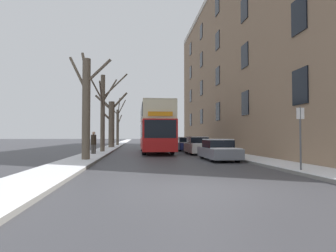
{
  "coord_description": "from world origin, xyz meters",
  "views": [
    {
      "loc": [
        -1.93,
        -8.27,
        1.48
      ],
      "look_at": [
        0.3,
        13.14,
        2.22
      ],
      "focal_mm": 32.0,
      "sensor_mm": 36.0,
      "label": 1
    }
  ],
  "objects": [
    {
      "name": "double_decker_bus",
      "position": [
        -0.25,
        18.63,
        2.4
      ],
      "size": [
        2.59,
        11.01,
        4.24
      ],
      "color": "red",
      "rests_on": "ground"
    },
    {
      "name": "terrace_facade_right",
      "position": [
        10.69,
        21.02,
        9.0
      ],
      "size": [
        9.1,
        43.24,
        18.0
      ],
      "color": "#8C7056",
      "rests_on": "ground"
    },
    {
      "name": "parked_car_1",
      "position": [
        3.06,
        15.99,
        0.67
      ],
      "size": [
        1.7,
        4.16,
        1.45
      ],
      "color": "silver",
      "rests_on": "ground"
    },
    {
      "name": "bare_tree_left_1",
      "position": [
        -4.86,
        18.17,
        3.8
      ],
      "size": [
        3.53,
        3.4,
        7.13
      ],
      "color": "brown",
      "rests_on": "ground"
    },
    {
      "name": "bare_tree_left_3",
      "position": [
        -4.83,
        37.47,
        3.26
      ],
      "size": [
        3.31,
        3.27,
        7.11
      ],
      "color": "brown",
      "rests_on": "ground"
    },
    {
      "name": "street_sign_post",
      "position": [
        4.45,
        2.85,
        1.5
      ],
      "size": [
        0.32,
        0.07,
        2.63
      ],
      "color": "#4C4F54",
      "rests_on": "ground"
    },
    {
      "name": "bare_tree_left_0",
      "position": [
        -4.85,
        9.34,
        3.27
      ],
      "size": [
        2.83,
        2.09,
        6.52
      ],
      "color": "brown",
      "rests_on": "ground"
    },
    {
      "name": "parked_car_0",
      "position": [
        3.06,
        9.75,
        0.61
      ],
      "size": [
        1.72,
        4.43,
        1.31
      ],
      "color": "slate",
      "rests_on": "ground"
    },
    {
      "name": "sidewalk_right",
      "position": [
        5.18,
        53.0,
        0.08
      ],
      "size": [
        2.04,
        130.0,
        0.16
      ],
      "color": "slate",
      "rests_on": "ground"
    },
    {
      "name": "bare_tree_left_2",
      "position": [
        -5.0,
        28.43,
        3.16
      ],
      "size": [
        3.92,
        1.43,
        6.95
      ],
      "color": "brown",
      "rests_on": "ground"
    },
    {
      "name": "ground_plane",
      "position": [
        0.0,
        0.0,
        0.0
      ],
      "size": [
        320.0,
        320.0,
        0.0
      ],
      "primitive_type": "plane",
      "color": "#424247"
    },
    {
      "name": "parked_car_2",
      "position": [
        3.06,
        21.88,
        0.65
      ],
      "size": [
        1.88,
        4.09,
        1.39
      ],
      "color": "navy",
      "rests_on": "ground"
    },
    {
      "name": "pedestrian_left_sidewalk",
      "position": [
        -5.17,
        14.76,
        1.01
      ],
      "size": [
        0.4,
        0.4,
        1.83
      ],
      "rotation": [
        0.0,
        0.0,
        2.99
      ],
      "color": "#4C4742",
      "rests_on": "ground"
    },
    {
      "name": "sidewalk_left",
      "position": [
        -5.18,
        53.0,
        0.08
      ],
      "size": [
        2.04,
        130.0,
        0.16
      ],
      "color": "slate",
      "rests_on": "ground"
    }
  ]
}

